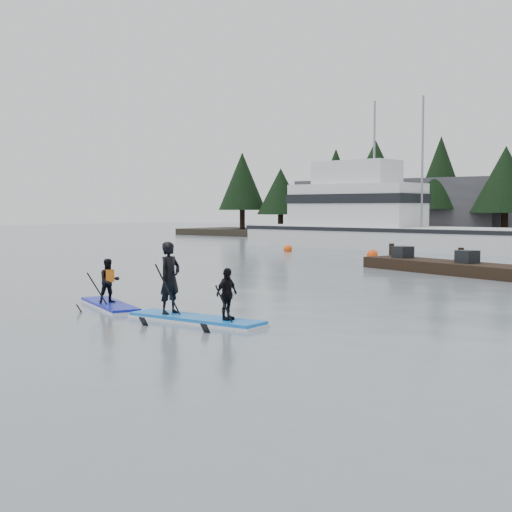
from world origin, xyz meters
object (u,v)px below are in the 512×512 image
Objects in this scene: fishing_boat_large at (378,235)px; paddleboard_solo at (109,291)px; paddleboard_duo at (191,296)px; floating_dock at (510,273)px.

fishing_boat_large reaches higher than paddleboard_solo.
floating_dock is at bearing 77.21° from paddleboard_duo.
fishing_boat_large is at bearing 107.89° from paddleboard_duo.
floating_dock is at bearing 90.79° from paddleboard_solo.
floating_dock is 14.58m from paddleboard_duo.
paddleboard_solo is (7.64, -28.98, -0.41)m from fishing_boat_large.
paddleboard_duo is at bearing 17.11° from paddleboard_solo.
paddleboard_solo reaches higher than floating_dock.
floating_dock is 4.56× the size of paddleboard_solo.
fishing_boat_large is 6.37× the size of paddleboard_solo.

